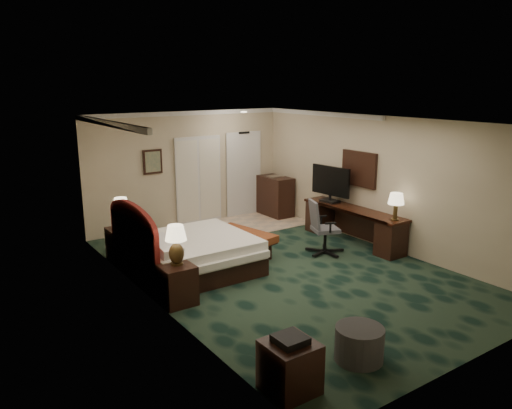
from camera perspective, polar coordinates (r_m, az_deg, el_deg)
floor at (r=9.23m, az=3.17°, el=-7.44°), size 5.00×7.50×0.00m
ceiling at (r=8.63m, az=3.40°, el=9.51°), size 5.00×7.50×0.00m
wall_back at (r=11.96m, az=-7.78°, el=4.08°), size 5.00×0.00×2.70m
wall_front at (r=6.41m, az=24.30°, el=-5.57°), size 5.00×0.00×2.70m
wall_left at (r=7.61m, az=-11.80°, el=-1.67°), size 0.00×7.50×2.70m
wall_right at (r=10.52m, az=14.13°, el=2.46°), size 0.00×7.50×2.70m
crown_molding at (r=8.64m, az=3.40°, el=9.18°), size 5.00×7.50×0.10m
tile_patch at (r=11.97m, az=-1.88°, el=-2.39°), size 3.20×1.70×0.01m
headboard at (r=8.71m, az=-13.80°, el=-4.27°), size 0.12×2.00×1.40m
entry_door at (r=12.75m, az=-1.44°, el=3.43°), size 1.02×0.06×2.18m
closet_doors at (r=12.09m, az=-6.59°, el=2.78°), size 1.20×0.06×2.10m
wall_art at (r=11.52m, az=-11.74°, el=4.81°), size 0.45×0.06×0.55m
wall_mirror at (r=10.86m, az=11.69°, el=4.01°), size 0.05×0.95×0.75m
bed at (r=9.10m, az=-7.16°, el=-5.71°), size 2.01×1.87×0.64m
nightstand_near at (r=7.89m, az=-9.10°, el=-8.95°), size 0.50×0.57×0.62m
nightstand_far at (r=9.96m, az=-15.01°, el=-4.40°), size 0.50×0.57×0.62m
lamp_near at (r=7.70m, az=-9.12°, el=-4.59°), size 0.41×0.41×0.63m
lamp_far at (r=9.77m, az=-15.13°, el=-1.00°), size 0.39×0.39×0.61m
bed_bench at (r=10.02m, az=-1.18°, el=-4.30°), size 0.75×1.43×0.46m
ottoman at (r=6.49m, az=11.71°, el=-15.31°), size 0.67×0.67×0.43m
side_table at (r=5.78m, az=3.88°, el=-18.03°), size 0.54×0.54×0.59m
desk at (r=10.83m, az=11.00°, el=-2.37°), size 0.56×2.59×0.75m
tv at (r=11.14m, az=8.51°, el=2.30°), size 0.20×1.04×0.81m
desk_lamp at (r=9.96m, az=15.68°, el=-0.22°), size 0.36×0.36×0.55m
desk_chair at (r=10.00m, az=7.95°, el=-2.56°), size 0.82×0.79×1.10m
minibar at (r=12.80m, az=2.23°, el=0.97°), size 0.53×0.95×1.01m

